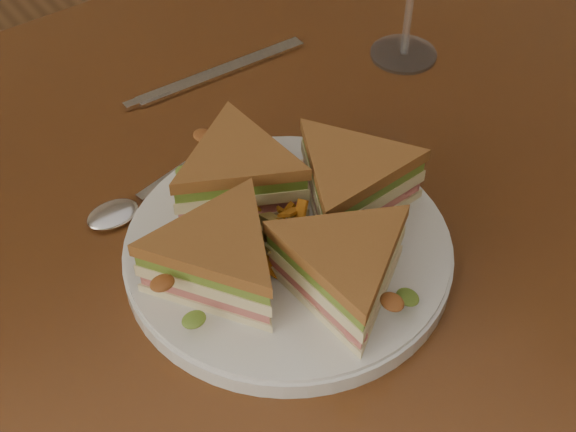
% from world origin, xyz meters
% --- Properties ---
extents(table, '(1.20, 0.80, 0.75)m').
position_xyz_m(table, '(0.00, 0.00, 0.65)').
color(table, '#3D1F0D').
rests_on(table, ground).
extents(plate, '(0.27, 0.27, 0.02)m').
position_xyz_m(plate, '(0.03, -0.07, 0.76)').
color(plate, silver).
rests_on(plate, table).
extents(sandwich_wedges, '(0.27, 0.27, 0.06)m').
position_xyz_m(sandwich_wedges, '(0.03, -0.07, 0.80)').
color(sandwich_wedges, beige).
rests_on(sandwich_wedges, plate).
extents(crisps_mound, '(0.09, 0.09, 0.05)m').
position_xyz_m(crisps_mound, '(0.03, -0.07, 0.79)').
color(crisps_mound, '#B96817').
rests_on(crisps_mound, plate).
extents(spoon, '(0.18, 0.05, 0.01)m').
position_xyz_m(spoon, '(-0.05, 0.06, 0.75)').
color(spoon, silver).
rests_on(spoon, table).
extents(knife, '(0.22, 0.02, 0.00)m').
position_xyz_m(knife, '(0.11, 0.18, 0.75)').
color(knife, silver).
rests_on(knife, table).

